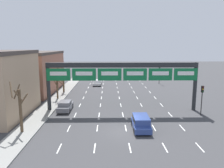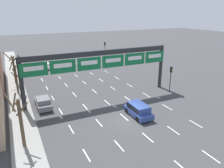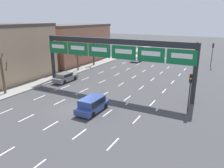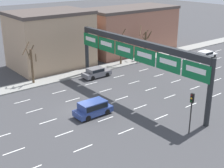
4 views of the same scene
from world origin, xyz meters
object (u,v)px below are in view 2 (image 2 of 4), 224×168
at_px(car_grey, 43,102).
at_px(tree_bare_third, 20,119).
at_px(sign_gantry, 101,60).
at_px(tree_bare_closest, 14,67).
at_px(traffic_light_mid_block, 171,74).
at_px(suv_blue, 138,109).
at_px(traffic_light_near_gantry, 105,47).
at_px(tree_bare_second, 16,77).
at_px(car_white, 44,66).

distance_m(car_grey, tree_bare_third, 9.23).
relative_size(sign_gantry, tree_bare_closest, 3.92).
height_order(sign_gantry, tree_bare_closest, sign_gantry).
xyz_separation_m(sign_gantry, tree_bare_third, (-11.53, -8.36, -2.69)).
xyz_separation_m(traffic_light_mid_block, tree_bare_closest, (-21.79, 15.12, 0.03)).
xyz_separation_m(car_grey, traffic_light_mid_block, (19.05, -2.65, 2.21)).
distance_m(suv_blue, car_grey, 12.63).
bearing_deg(tree_bare_third, traffic_light_mid_block, 14.51).
bearing_deg(suv_blue, car_grey, 142.86).
distance_m(sign_gantry, tree_bare_closest, 16.94).
distance_m(car_grey, traffic_light_mid_block, 19.36).
height_order(traffic_light_near_gantry, tree_bare_third, tree_bare_third).
xyz_separation_m(tree_bare_closest, tree_bare_third, (-0.41, -20.86, -0.05)).
xyz_separation_m(sign_gantry, traffic_light_near_gantry, (10.78, 22.88, -2.22)).
bearing_deg(tree_bare_closest, tree_bare_third, -91.13).
height_order(car_grey, tree_bare_second, tree_bare_second).
bearing_deg(suv_blue, sign_gantry, 102.54).
relative_size(suv_blue, traffic_light_near_gantry, 0.87).
relative_size(car_grey, tree_bare_closest, 0.77).
relative_size(sign_gantry, suv_blue, 5.27).
relative_size(traffic_light_near_gantry, traffic_light_mid_block, 1.16).
xyz_separation_m(traffic_light_mid_block, tree_bare_third, (-22.20, -5.75, -0.03)).
height_order(car_white, tree_bare_second, tree_bare_second).
bearing_deg(traffic_light_near_gantry, suv_blue, -106.62).
bearing_deg(tree_bare_closest, traffic_light_near_gantry, 25.35).
distance_m(car_white, tree_bare_second, 15.69).
bearing_deg(car_grey, suv_blue, -37.14).
bearing_deg(traffic_light_mid_block, car_grey, 172.08).
distance_m(traffic_light_near_gantry, tree_bare_second, 27.03).
relative_size(car_grey, traffic_light_near_gantry, 0.89).
distance_m(traffic_light_near_gantry, tree_bare_third, 38.39).
relative_size(sign_gantry, tree_bare_third, 3.95).
distance_m(sign_gantry, tree_bare_second, 13.34).
height_order(tree_bare_second, tree_bare_third, tree_bare_second).
height_order(traffic_light_mid_block, tree_bare_closest, tree_bare_closest).
xyz_separation_m(suv_blue, traffic_light_near_gantry, (9.09, 30.46, 2.52)).
bearing_deg(tree_bare_closest, car_grey, -77.61).
bearing_deg(tree_bare_closest, car_white, 53.58).
xyz_separation_m(tree_bare_closest, tree_bare_second, (0.08, -5.57, -0.20)).
relative_size(car_white, traffic_light_near_gantry, 0.91).
distance_m(traffic_light_near_gantry, traffic_light_mid_block, 25.50).
xyz_separation_m(suv_blue, tree_bare_closest, (-12.81, 20.09, 2.11)).
bearing_deg(tree_bare_third, sign_gantry, 35.94).
height_order(car_white, suv_blue, suv_blue).
distance_m(car_grey, tree_bare_second, 7.67).
xyz_separation_m(sign_gantry, traffic_light_mid_block, (10.67, -2.61, -2.66)).
bearing_deg(sign_gantry, tree_bare_second, 147.87).
height_order(tree_bare_closest, tree_bare_third, tree_bare_closest).
xyz_separation_m(car_grey, tree_bare_third, (-3.15, -8.40, 2.18)).
bearing_deg(sign_gantry, car_grey, 179.75).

